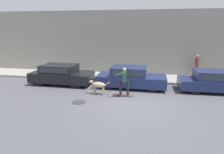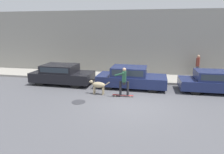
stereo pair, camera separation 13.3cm
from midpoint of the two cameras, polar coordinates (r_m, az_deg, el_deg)
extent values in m
plane|color=#545459|center=(9.82, 5.40, -8.00)|extent=(36.00, 36.00, 0.00)
cube|color=gray|center=(15.77, 7.71, 9.51)|extent=(32.00, 0.30, 4.97)
cube|color=#A39E93|center=(14.76, 7.15, -0.24)|extent=(30.00, 2.47, 0.16)
cylinder|color=black|center=(13.92, -8.28, -0.03)|extent=(0.68, 0.22, 0.68)
cylinder|color=black|center=(12.49, -10.73, -1.74)|extent=(0.68, 0.22, 0.68)
cylinder|color=black|center=(14.93, -17.25, 0.43)|extent=(0.68, 0.22, 0.68)
cylinder|color=black|center=(13.61, -20.41, -1.10)|extent=(0.68, 0.22, 0.68)
cube|color=black|center=(13.65, -14.32, 0.13)|extent=(4.04, 1.92, 0.61)
cube|color=black|center=(13.60, -15.07, 2.41)|extent=(2.22, 1.70, 0.49)
cube|color=#28333D|center=(12.88, -16.69, 1.79)|extent=(1.91, 0.06, 0.31)
cylinder|color=black|center=(13.20, 11.26, -1.07)|extent=(0.62, 0.22, 0.61)
cylinder|color=black|center=(11.74, 11.17, -2.94)|extent=(0.62, 0.22, 0.61)
cylinder|color=black|center=(13.46, 0.06, -0.51)|extent=(0.62, 0.22, 0.61)
cylinder|color=black|center=(12.03, -1.40, -2.26)|extent=(0.62, 0.22, 0.61)
cube|color=navy|center=(12.49, 5.25, -0.85)|extent=(4.27, 1.86, 0.61)
cube|color=navy|center=(12.38, 4.53, 1.76)|extent=(2.15, 1.63, 0.54)
cube|color=#28333D|center=(11.61, 4.03, 1.08)|extent=(1.85, 0.06, 0.34)
cylinder|color=black|center=(13.43, 21.10, -1.45)|extent=(0.63, 0.21, 0.63)
cylinder|color=black|center=(12.09, 22.38, -3.21)|extent=(0.63, 0.21, 0.63)
cube|color=navy|center=(13.06, 27.30, -1.82)|extent=(4.18, 1.71, 0.55)
cube|color=navy|center=(12.89, 26.86, 0.49)|extent=(2.09, 1.52, 0.51)
cube|color=#28333D|center=(12.18, 27.88, -0.21)|extent=(1.83, 0.03, 0.33)
cylinder|color=tan|center=(11.30, -5.57, -3.93)|extent=(0.07, 0.07, 0.41)
cylinder|color=tan|center=(11.46, -5.24, -3.67)|extent=(0.07, 0.07, 0.41)
cylinder|color=tan|center=(11.12, -3.02, -4.18)|extent=(0.07, 0.07, 0.41)
cylinder|color=tan|center=(11.29, -2.72, -3.91)|extent=(0.07, 0.07, 0.41)
ellipsoid|color=tan|center=(11.19, -4.17, -2.25)|extent=(0.79, 0.41, 0.33)
sphere|color=tan|center=(11.31, -6.25, -1.35)|extent=(0.18, 0.18, 0.18)
cylinder|color=tan|center=(11.34, -6.61, -1.39)|extent=(0.10, 0.09, 0.08)
cylinder|color=tan|center=(11.01, -1.74, -1.96)|extent=(0.31, 0.07, 0.23)
cylinder|color=beige|center=(10.95, 0.64, -5.40)|extent=(0.07, 0.03, 0.07)
cylinder|color=beige|center=(11.09, 0.76, -5.14)|extent=(0.07, 0.03, 0.07)
cylinder|color=beige|center=(10.86, 4.94, -5.62)|extent=(0.07, 0.03, 0.07)
cylinder|color=beige|center=(11.00, 5.01, -5.37)|extent=(0.07, 0.03, 0.07)
cube|color=#A82D2D|center=(10.95, 2.83, -5.18)|extent=(1.14, 0.12, 0.02)
cylinder|color=#232328|center=(10.85, 2.11, -3.18)|extent=(0.13, 0.13, 0.77)
cylinder|color=#232328|center=(10.81, 4.21, -3.28)|extent=(0.13, 0.13, 0.77)
cube|color=#232328|center=(10.74, 3.18, -1.67)|extent=(0.16, 0.28, 0.15)
cube|color=#235138|center=(10.65, 3.20, 0.18)|extent=(0.18, 0.36, 0.56)
sphere|color=tan|center=(10.57, 3.23, 2.16)|extent=(0.19, 0.19, 0.19)
cylinder|color=#235138|center=(10.87, 3.34, 0.29)|extent=(0.08, 0.08, 0.53)
cylinder|color=#235138|center=(10.49, 1.78, 0.79)|extent=(0.53, 0.19, 0.26)
cylinder|color=black|center=(10.93, -2.98, -0.56)|extent=(1.41, 0.31, 0.53)
cylinder|color=#3D4760|center=(15.69, 22.69, 1.48)|extent=(0.14, 0.14, 0.84)
cylinder|color=#3D4760|center=(15.53, 22.59, 1.37)|extent=(0.14, 0.14, 0.84)
cube|color=brown|center=(15.48, 22.89, 4.04)|extent=(0.33, 0.45, 0.61)
cylinder|color=brown|center=(15.72, 23.03, 4.22)|extent=(0.09, 0.09, 0.58)
cylinder|color=brown|center=(15.24, 22.75, 3.97)|extent=(0.09, 0.09, 0.58)
sphere|color=tan|center=(15.42, 23.03, 5.52)|extent=(0.20, 0.20, 0.20)
cube|color=black|center=(15.79, 22.89, 2.74)|extent=(0.19, 0.28, 0.25)
cylinder|color=#38383D|center=(10.29, -9.82, -7.08)|extent=(0.70, 0.70, 0.01)
camera|label=1|loc=(0.07, -90.34, -0.08)|focal=32.00mm
camera|label=2|loc=(0.07, 89.66, 0.08)|focal=32.00mm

